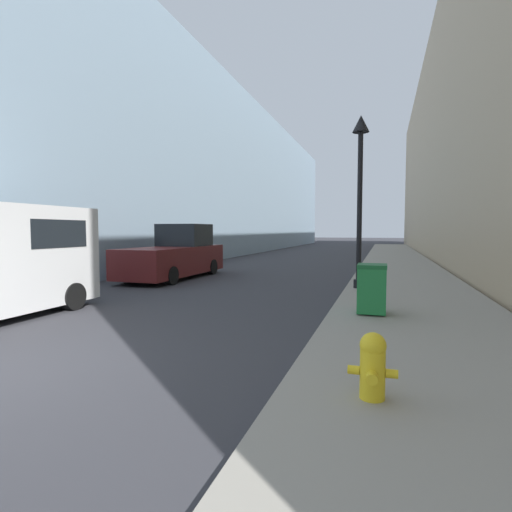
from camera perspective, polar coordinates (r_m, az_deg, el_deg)
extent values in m
cube|color=gray|center=(21.50, 19.74, -1.29)|extent=(3.63, 60.00, 0.16)
cube|color=#849EB2|center=(33.69, -10.67, 10.81)|extent=(12.00, 60.00, 12.15)
cylinder|color=yellow|center=(4.38, 16.30, -15.90)|extent=(0.25, 0.25, 0.50)
sphere|color=yellow|center=(4.29, 16.37, -12.16)|extent=(0.26, 0.26, 0.26)
cylinder|color=yellow|center=(4.27, 16.39, -11.13)|extent=(0.07, 0.07, 0.06)
cylinder|color=yellow|center=(4.20, 16.23, -16.42)|extent=(0.11, 0.12, 0.11)
cylinder|color=yellow|center=(4.38, 13.78, -15.51)|extent=(0.12, 0.09, 0.09)
cylinder|color=yellow|center=(4.37, 18.83, -15.64)|extent=(0.12, 0.09, 0.09)
cube|color=#1E7538|center=(8.51, 16.22, -4.71)|extent=(0.56, 0.59, 0.91)
cube|color=#16572A|center=(8.45, 16.28, -1.40)|extent=(0.58, 0.61, 0.08)
cylinder|color=black|center=(8.84, 14.66, -7.05)|extent=(0.05, 0.16, 0.16)
cylinder|color=black|center=(8.82, 17.77, -7.12)|extent=(0.05, 0.16, 0.16)
cylinder|color=black|center=(12.23, 14.40, -3.86)|extent=(0.28, 0.28, 0.25)
cylinder|color=black|center=(12.14, 14.57, 6.24)|extent=(0.15, 0.15, 4.54)
cone|color=black|center=(12.51, 14.76, 17.82)|extent=(0.48, 0.48, 0.48)
cube|color=black|center=(10.55, -29.80, 2.80)|extent=(1.89, 1.58, 0.62)
cylinder|color=black|center=(11.55, -31.05, -4.53)|extent=(0.24, 0.64, 0.64)
cylinder|color=black|center=(10.33, -24.72, -5.26)|extent=(0.24, 0.64, 0.64)
cube|color=#561919|center=(15.81, -11.75, -0.61)|extent=(1.90, 5.46, 1.05)
cube|color=black|center=(16.61, -10.16, 2.97)|extent=(1.75, 1.75, 0.89)
cylinder|color=black|center=(17.74, -11.50, -1.38)|extent=(0.24, 0.64, 0.64)
cylinder|color=black|center=(16.95, -6.31, -1.56)|extent=(0.24, 0.64, 0.64)
cylinder|color=black|center=(14.90, -17.89, -2.44)|extent=(0.24, 0.64, 0.64)
cylinder|color=black|center=(13.95, -12.01, -2.75)|extent=(0.24, 0.64, 0.64)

